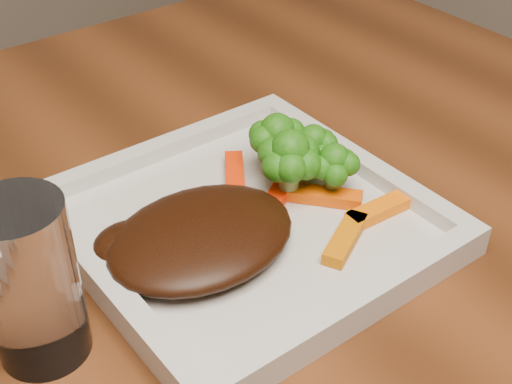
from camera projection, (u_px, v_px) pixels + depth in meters
plate at (246, 227)px, 0.58m from camera, size 0.27×0.27×0.01m
steak at (201, 237)px, 0.54m from camera, size 0.15×0.12×0.03m
broccoli_0 at (277, 141)px, 0.61m from camera, size 0.07×0.07×0.07m
broccoli_1 at (313, 144)px, 0.61m from camera, size 0.05×0.05×0.06m
broccoli_2 at (334, 167)px, 0.59m from camera, size 0.05×0.05×0.06m
broccoli_3 at (290, 166)px, 0.58m from camera, size 0.07×0.07×0.06m
carrot_0 at (345, 238)px, 0.55m from camera, size 0.06×0.04×0.01m
carrot_1 at (380, 209)px, 0.58m from camera, size 0.06×0.02×0.01m
carrot_3 at (298, 146)px, 0.66m from camera, size 0.06×0.04×0.01m
carrot_4 at (235, 174)px, 0.62m from camera, size 0.05×0.06×0.01m
carrot_5 at (324, 196)px, 0.59m from camera, size 0.05×0.06×0.01m
carrot_6 at (283, 186)px, 0.61m from camera, size 0.05×0.04×0.01m
drinking_glass at (31, 283)px, 0.45m from camera, size 0.07×0.07×0.12m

